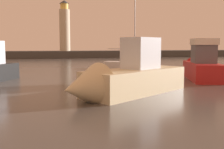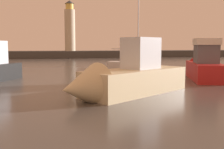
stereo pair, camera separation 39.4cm
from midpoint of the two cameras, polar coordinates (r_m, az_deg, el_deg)
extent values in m
plane|color=#4C4742|center=(31.66, -3.26, 1.16)|extent=(220.00, 220.00, 0.00)
cube|color=#423F3D|center=(61.42, -8.49, 4.28)|extent=(92.07, 6.05, 1.57)
cylinder|color=beige|center=(61.46, -8.79, 9.28)|extent=(2.34, 2.34, 9.17)
cylinder|color=#F2CC59|center=(61.96, -8.88, 14.11)|extent=(1.75, 1.75, 1.28)
cone|color=#33383D|center=(62.11, -8.89, 15.04)|extent=(2.11, 2.11, 0.73)
cube|color=#B21E1E|center=(23.24, 19.60, 0.68)|extent=(4.44, 6.82, 1.37)
cone|color=#B21E1E|center=(26.94, 18.04, 1.60)|extent=(2.64, 2.57, 2.06)
cube|color=#595960|center=(22.78, 19.92, 4.13)|extent=(2.34, 2.57, 1.45)
cube|color=silver|center=(22.77, 20.01, 6.60)|extent=(2.57, 2.83, 0.51)
cube|color=beige|center=(15.71, 5.89, -1.40)|extent=(7.22, 5.70, 1.42)
cone|color=beige|center=(12.79, -5.70, -2.83)|extent=(3.06, 3.11, 2.31)
cube|color=silver|center=(15.89, 6.87, 4.55)|extent=(2.50, 2.34, 1.83)
cube|color=white|center=(32.16, 4.85, 1.99)|extent=(5.82, 4.47, 0.85)
cylinder|color=#B7B7BC|center=(32.02, 5.99, 10.31)|extent=(0.12, 0.12, 8.48)
cylinder|color=#B7B7BC|center=(32.36, 3.06, 5.48)|extent=(2.83, 1.89, 0.09)
camera|label=1|loc=(0.20, -89.29, 0.08)|focal=42.83mm
camera|label=2|loc=(0.20, 90.71, -0.08)|focal=42.83mm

